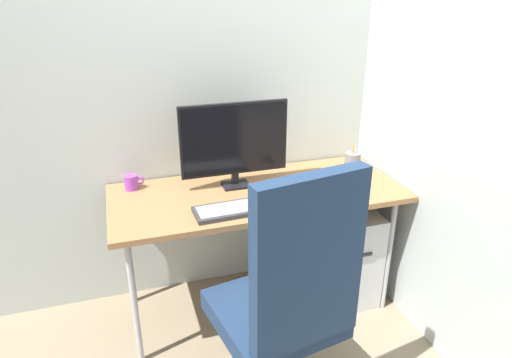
{
  "coord_description": "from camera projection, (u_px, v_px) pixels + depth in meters",
  "views": [
    {
      "loc": [
        -0.68,
        -2.14,
        1.8
      ],
      "look_at": [
        -0.03,
        -0.07,
        0.85
      ],
      "focal_mm": 32.23,
      "sensor_mm": 36.0,
      "label": 1
    }
  ],
  "objects": [
    {
      "name": "ground_plane",
      "position": [
        257.0,
        304.0,
        2.78
      ],
      "size": [
        8.0,
        8.0,
        0.0
      ],
      "primitive_type": "plane",
      "color": "gray"
    },
    {
      "name": "wall_back",
      "position": [
        238.0,
        58.0,
        2.53
      ],
      "size": [
        3.27,
        0.04,
        2.8
      ],
      "primitive_type": "cube",
      "color": "#B7C1BC",
      "rests_on": "ground_plane"
    },
    {
      "name": "wall_side_right",
      "position": [
        433.0,
        69.0,
        2.22
      ],
      "size": [
        0.04,
        2.36,
        2.8
      ],
      "primitive_type": "cube",
      "color": "#B7C1BC",
      "rests_on": "ground_plane"
    },
    {
      "name": "desk",
      "position": [
        257.0,
        198.0,
        2.49
      ],
      "size": [
        1.56,
        0.65,
        0.75
      ],
      "color": "#996B42",
      "rests_on": "ground_plane"
    },
    {
      "name": "office_chair",
      "position": [
        288.0,
        296.0,
        1.91
      ],
      "size": [
        0.62,
        0.62,
        1.19
      ],
      "color": "black",
      "rests_on": "ground_plane"
    },
    {
      "name": "filing_cabinet",
      "position": [
        333.0,
        250.0,
        2.79
      ],
      "size": [
        0.4,
        0.53,
        0.58
      ],
      "color": "silver",
      "rests_on": "ground_plane"
    },
    {
      "name": "monitor",
      "position": [
        234.0,
        141.0,
        2.44
      ],
      "size": [
        0.59,
        0.12,
        0.47
      ],
      "color": "black",
      "rests_on": "desk"
    },
    {
      "name": "keyboard",
      "position": [
        235.0,
        209.0,
        2.25
      ],
      "size": [
        0.41,
        0.18,
        0.03
      ],
      "color": "#333338",
      "rests_on": "desk"
    },
    {
      "name": "mouse",
      "position": [
        307.0,
        200.0,
        2.33
      ],
      "size": [
        0.08,
        0.09,
        0.03
      ],
      "primitive_type": "ellipsoid",
      "rotation": [
        0.0,
        0.0,
        -0.19
      ],
      "color": "#333338",
      "rests_on": "desk"
    },
    {
      "name": "pen_holder",
      "position": [
        352.0,
        161.0,
        2.72
      ],
      "size": [
        0.09,
        0.09,
        0.16
      ],
      "color": "slate",
      "rests_on": "desk"
    },
    {
      "name": "notebook",
      "position": [
        316.0,
        179.0,
        2.59
      ],
      "size": [
        0.18,
        0.18,
        0.03
      ],
      "primitive_type": "cube",
      "rotation": [
        0.0,
        0.0,
        0.2
      ],
      "color": "silver",
      "rests_on": "desk"
    },
    {
      "name": "coffee_mug",
      "position": [
        132.0,
        182.0,
        2.48
      ],
      "size": [
        0.11,
        0.07,
        0.08
      ],
      "color": "purple",
      "rests_on": "desk"
    }
  ]
}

